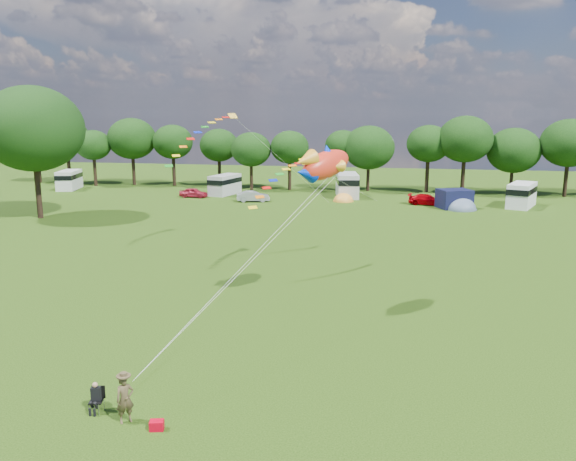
% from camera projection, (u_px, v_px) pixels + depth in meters
% --- Properties ---
extents(ground_plane, '(180.00, 180.00, 0.00)m').
position_uv_depth(ground_plane, '(253.00, 354.00, 24.98)').
color(ground_plane, black).
rests_on(ground_plane, ground).
extents(tree_line, '(102.98, 10.98, 10.27)m').
position_uv_depth(tree_line, '(396.00, 145.00, 75.43)').
color(tree_line, black).
rests_on(tree_line, ground).
extents(big_tree, '(10.00, 10.00, 13.28)m').
position_uv_depth(big_tree, '(33.00, 129.00, 55.81)').
color(big_tree, black).
rests_on(big_tree, ground).
extents(car_a, '(3.76, 1.62, 1.23)m').
position_uv_depth(car_a, '(194.00, 193.00, 71.57)').
color(car_a, '#AE1E34').
rests_on(car_a, ground).
extents(car_b, '(3.97, 2.42, 1.32)m').
position_uv_depth(car_b, '(253.00, 196.00, 68.12)').
color(car_b, gray).
rests_on(car_b, ground).
extents(car_c, '(4.42, 2.50, 1.25)m').
position_uv_depth(car_c, '(427.00, 200.00, 65.68)').
color(car_c, '#AA0006').
rests_on(car_c, ground).
extents(campervan_a, '(3.66, 5.82, 2.65)m').
position_uv_depth(campervan_a, '(69.00, 179.00, 79.21)').
color(campervan_a, silver).
rests_on(campervan_a, ground).
extents(campervan_b, '(3.32, 5.67, 2.60)m').
position_uv_depth(campervan_b, '(225.00, 184.00, 74.11)').
color(campervan_b, '#B2B3B4').
rests_on(campervan_b, ground).
extents(campervan_c, '(3.63, 6.49, 3.00)m').
position_uv_depth(campervan_c, '(347.00, 184.00, 72.08)').
color(campervan_c, '#BBBBBD').
rests_on(campervan_c, ground).
extents(campervan_d, '(4.25, 6.08, 2.74)m').
position_uv_depth(campervan_d, '(522.00, 194.00, 64.14)').
color(campervan_d, white).
rests_on(campervan_d, ground).
extents(tent_orange, '(2.54, 2.78, 1.99)m').
position_uv_depth(tent_orange, '(343.00, 201.00, 68.48)').
color(tent_orange, '#F79D33').
rests_on(tent_orange, ground).
extents(tent_greyblue, '(3.59, 3.93, 2.67)m').
position_uv_depth(tent_greyblue, '(460.00, 209.00, 62.74)').
color(tent_greyblue, slate).
rests_on(tent_greyblue, ground).
extents(awning_navy, '(4.21, 3.86, 2.13)m').
position_uv_depth(awning_navy, '(454.00, 199.00, 63.38)').
color(awning_navy, '#101334').
rests_on(awning_navy, ground).
extents(kite_flyer, '(0.73, 0.72, 1.71)m').
position_uv_depth(kite_flyer, '(125.00, 399.00, 19.33)').
color(kite_flyer, '#4D4028').
rests_on(kite_flyer, ground).
extents(camp_chair, '(0.56, 0.57, 1.14)m').
position_uv_depth(camp_chair, '(96.00, 394.00, 20.07)').
color(camp_chair, '#99999E').
rests_on(camp_chair, ground).
extents(kite_bag, '(0.53, 0.42, 0.33)m').
position_uv_depth(kite_bag, '(157.00, 425.00, 18.98)').
color(kite_bag, red).
rests_on(kite_bag, ground).
extents(fish_kite, '(3.22, 3.98, 2.19)m').
position_uv_depth(fish_kite, '(322.00, 165.00, 29.39)').
color(fish_kite, red).
rests_on(fish_kite, ground).
extents(streamer_kite_b, '(4.35, 4.73, 3.82)m').
position_uv_depth(streamer_kite_b, '(207.00, 131.00, 41.81)').
color(streamer_kite_b, gold).
rests_on(streamer_kite_b, ground).
extents(streamer_kite_c, '(3.24, 5.04, 2.83)m').
position_uv_depth(streamer_kite_c, '(284.00, 175.00, 36.71)').
color(streamer_kite_c, '#F9F105').
rests_on(streamer_kite_c, ground).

